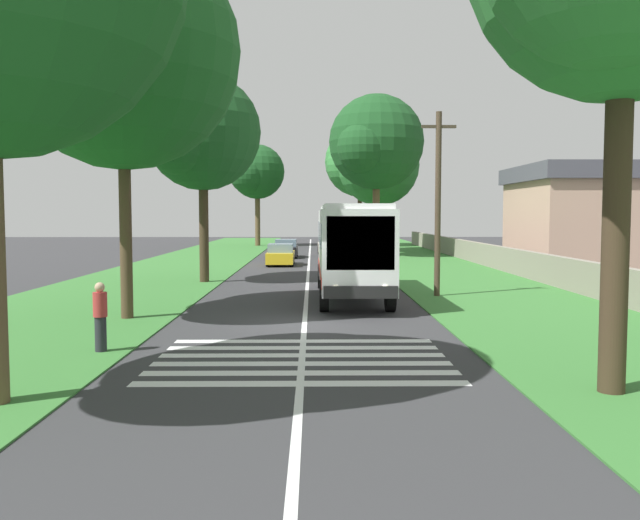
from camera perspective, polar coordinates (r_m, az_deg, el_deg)
The scene contains 19 objects.
ground at distance 20.65m, azimuth -1.33°, elevation -5.51°, with size 160.00×160.00×0.00m, color #333335.
grass_verge_left at distance 36.52m, azimuth -14.02°, elevation -1.49°, with size 120.00×8.00×0.04m, color #387533.
grass_verge_right at distance 36.41m, azimuth 11.98°, elevation -1.48°, with size 120.00×8.00×0.04m, color #387533.
centre_line at distance 35.53m, azimuth -1.04°, elevation -1.55°, with size 110.00×0.16×0.01m, color silver.
coach_bus at distance 27.18m, azimuth 2.63°, elevation 1.30°, with size 11.16×2.62×3.73m.
zebra_crossing at distance 15.82m, azimuth -1.54°, elevation -8.41°, with size 4.95×6.80×0.01m.
trailing_car_0 at distance 44.70m, azimuth -3.35°, elevation 0.41°, with size 4.30×1.78×1.43m.
trailing_car_1 at distance 52.72m, azimuth -2.89°, elevation 0.94°, with size 4.30×1.78×1.43m.
trailing_car_2 at distance 58.81m, azimuth 0.68°, elevation 1.25°, with size 4.30×1.78×1.43m.
roadside_tree_left_0 at distance 23.12m, azimuth -16.71°, elevation 15.96°, with size 9.09×7.44×12.17m.
roadside_tree_left_1 at distance 72.20m, azimuth -5.47°, elevation 7.33°, with size 6.67×5.78×10.74m.
roadside_tree_left_3 at distance 34.08m, azimuth -10.06°, elevation 10.28°, with size 6.92×5.69×10.18m.
roadside_tree_right_1 at distance 53.59m, azimuth 4.65°, elevation 9.75°, with size 8.28×7.43×12.70m.
roadside_tree_right_2 at distance 60.96m, azimuth 4.80°, elevation 7.78°, with size 9.17×7.29×11.34m.
roadside_tree_right_3 at distance 71.07m, azimuth 3.23°, elevation 8.17°, with size 8.60×7.34×12.50m.
utility_pole at distance 27.83m, azimuth 9.96°, elevation 4.95°, with size 0.24×1.40×7.47m.
roadside_wall at distance 42.02m, azimuth 15.03°, elevation 0.17°, with size 70.00×0.40×1.41m, color gray.
roadside_building at distance 49.85m, azimuth 21.24°, elevation 3.68°, with size 10.75×8.52×6.71m.
pedestrian at distance 17.23m, azimuth -18.12°, elevation -4.54°, with size 0.34×0.34×1.69m.
Camera 1 is at (-20.37, -0.25, 3.37)m, focal length 37.76 mm.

